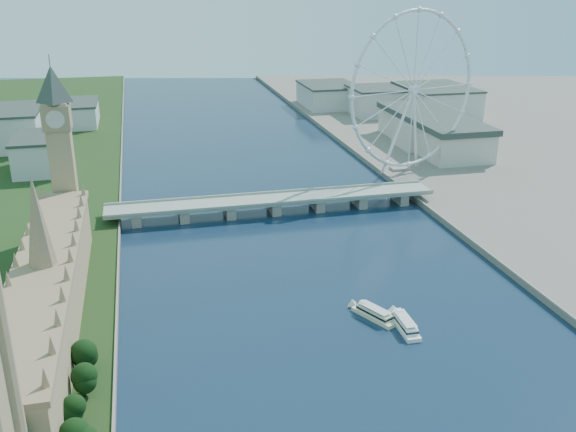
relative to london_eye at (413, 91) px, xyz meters
name	(u,v)px	position (x,y,z in m)	size (l,w,h in m)	color
parliament_range	(48,295)	(-247.98, -185.08, -49.04)	(24.00, 200.00, 70.00)	tan
big_ben	(58,132)	(-247.98, -77.08, -0.95)	(20.02, 20.02, 110.00)	tan
westminster_bridge	(274,202)	(-119.98, -55.08, -60.89)	(220.00, 22.00, 9.50)	gray
london_eye	(413,91)	(0.00, 0.00, 0.00)	(113.60, 39.12, 124.30)	silver
county_hall	(431,149)	(55.02, 74.92, -67.52)	(54.00, 144.00, 35.00)	beige
city_skyline	(258,110)	(-80.75, 205.00, -50.56)	(505.00, 280.00, 32.00)	beige
tour_boat_near	(374,318)	(-104.74, -205.76, -67.52)	(6.78, 26.71, 5.87)	beige
tour_boat_far	(404,329)	(-94.96, -218.07, -67.52)	(6.90, 27.14, 5.97)	white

